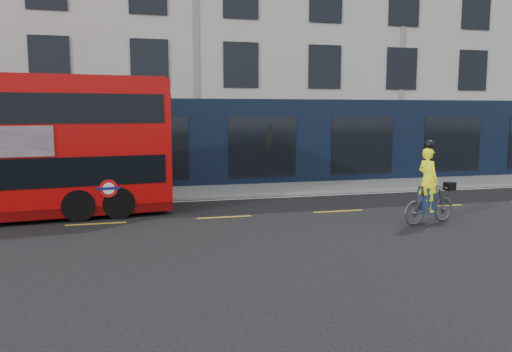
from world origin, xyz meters
name	(u,v)px	position (x,y,z in m)	size (l,w,h in m)	color
ground	(234,227)	(0.00, 0.00, 0.00)	(120.00, 120.00, 0.00)	black
pavement	(203,192)	(0.00, 6.50, 0.06)	(60.00, 3.00, 0.12)	gray
kerb	(208,198)	(0.00, 5.00, 0.07)	(60.00, 0.12, 0.13)	gray
building_terrace	(184,34)	(0.00, 12.94, 7.49)	(50.00, 10.07, 15.00)	#B4B3AA
road_edge_line	(209,200)	(0.00, 4.70, 0.00)	(58.00, 0.10, 0.01)	silver
lane_dashes	(224,217)	(0.00, 1.50, 0.00)	(58.00, 0.12, 0.01)	gold
cyclist	(429,196)	(5.90, -0.95, 0.86)	(2.08, 1.01, 2.58)	#46494B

